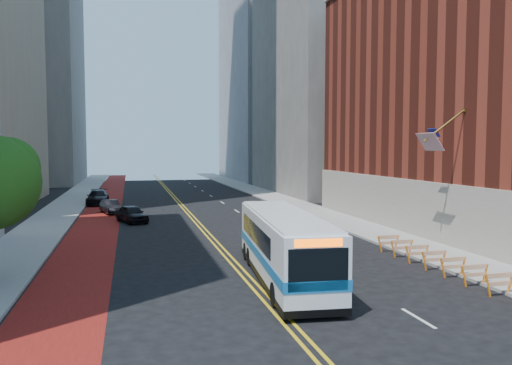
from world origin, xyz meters
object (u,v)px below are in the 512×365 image
object	(u,v)px
car_a	(132,214)
transit_bus	(284,245)
car_c	(98,197)
car_b	(111,207)

from	to	relation	value
car_a	transit_bus	bearing A→B (deg)	-92.30
car_a	car_c	distance (m)	15.08
car_a	car_b	size ratio (longest dim) A/B	1.08
transit_bus	car_a	bearing A→B (deg)	113.84
transit_bus	car_c	bearing A→B (deg)	111.90
car_a	car_b	distance (m)	6.60
transit_bus	car_b	world-z (taller)	transit_bus
car_a	car_c	world-z (taller)	car_c
transit_bus	car_a	xyz separation A→B (m)	(-6.89, 20.60, -0.95)
car_c	transit_bus	bearing A→B (deg)	-72.25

